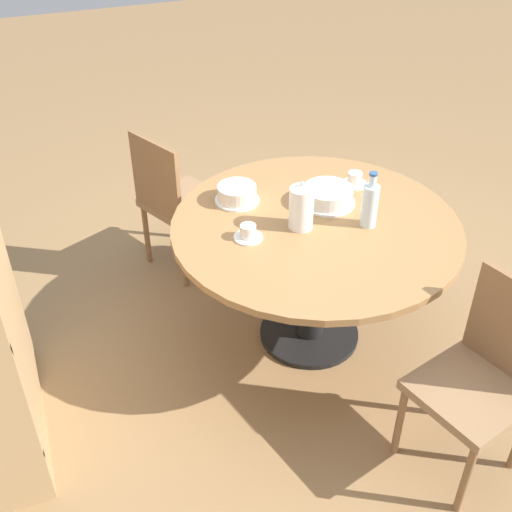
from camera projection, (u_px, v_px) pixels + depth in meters
ground_plane at (309, 335)px, 3.54m from camera, size 14.00×14.00×0.00m
dining_table at (315, 246)px, 3.19m from camera, size 1.42×1.42×0.73m
chair_a at (176, 199)px, 3.78m from camera, size 0.56×0.56×0.90m
chair_b at (482, 377)px, 2.63m from camera, size 0.51×0.51×0.90m
coffee_pot at (301, 206)px, 3.02m from camera, size 0.12×0.12×0.25m
water_bottle at (370, 204)px, 3.03m from camera, size 0.08×0.08×0.29m
cake_main at (328, 196)px, 3.24m from camera, size 0.28×0.28×0.09m
cake_second at (237, 194)px, 3.26m from camera, size 0.23×0.23×0.09m
cup_a at (248, 233)px, 2.99m from camera, size 0.14×0.14×0.07m
cup_b at (355, 180)px, 3.40m from camera, size 0.14×0.14×0.07m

